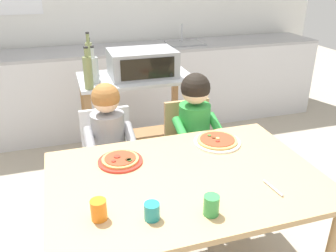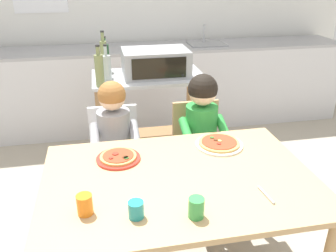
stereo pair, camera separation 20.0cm
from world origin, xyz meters
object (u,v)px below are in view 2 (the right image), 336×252
dining_chair_left (116,155)px  pizza_plate_white (219,144)px  kitchen_island_cart (149,111)px  pizza_plate_red_rimmed (118,157)px  toaster_oven (155,63)px  drinking_cup_green (196,208)px  drinking_cup_teal (136,210)px  bottle_tall_green_wine (104,57)px  bottle_slim_sauce (107,67)px  bottle_brown_beer (99,70)px  child_in_green_shirt (203,130)px  serving_spoon (266,195)px  dining_chair_right (198,149)px  child_in_grey_shirt (115,141)px  bottle_clear_vinegar (106,57)px  drinking_cup_orange (85,205)px  dining_table (179,191)px

dining_chair_left → pizza_plate_white: 0.80m
kitchen_island_cart → pizza_plate_red_rimmed: size_ratio=3.70×
toaster_oven → drinking_cup_green: 1.60m
dining_chair_left → drinking_cup_teal: dining_chair_left is taller
bottle_tall_green_wine → bottle_slim_sauce: size_ratio=1.27×
bottle_brown_beer → bottle_tall_green_wine: bearing=81.3°
child_in_green_shirt → serving_spoon: child_in_green_shirt is taller
bottle_brown_beer → drinking_cup_teal: (0.11, -1.32, -0.26)m
kitchen_island_cart → dining_chair_right: size_ratio=1.12×
bottle_brown_beer → drinking_cup_green: size_ratio=3.32×
toaster_oven → dining_chair_left: 0.83m
drinking_cup_teal → dining_chair_left: bearing=92.4°
bottle_slim_sauce → drinking_cup_green: (0.30, -1.50, -0.23)m
dining_chair_left → toaster_oven: bearing=53.5°
toaster_oven → serving_spoon: toaster_oven is taller
child_in_green_shirt → drinking_cup_green: 0.99m
child_in_grey_shirt → dining_chair_right: bearing=9.7°
serving_spoon → child_in_green_shirt: bearing=93.6°
drinking_cup_teal → kitchen_island_cart: bearing=79.7°
bottle_clear_vinegar → drinking_cup_orange: 1.70m
dining_chair_right → pizza_plate_red_rimmed: bearing=-140.9°
dining_chair_left → drinking_cup_teal: size_ratio=10.61×
dining_chair_left → pizza_plate_white: size_ratio=2.87×
child_in_grey_shirt → pizza_plate_red_rimmed: child_in_grey_shirt is taller
toaster_oven → child_in_grey_shirt: size_ratio=0.51×
child_in_grey_shirt → drinking_cup_orange: size_ratio=11.08×
toaster_oven → bottle_tall_green_wine: bearing=169.7°
dining_chair_right → drinking_cup_teal: dining_chair_right is taller
dining_chair_right → dining_table: bearing=-113.1°
dining_table → serving_spoon: size_ratio=9.90×
child_in_grey_shirt → pizza_plate_white: 0.70m
drinking_cup_orange → bottle_clear_vinegar: bearing=84.4°
bottle_clear_vinegar → dining_table: 1.54m
dining_chair_right → kitchen_island_cart: bearing=117.5°
pizza_plate_white → dining_table: bearing=-137.1°
bottle_tall_green_wine → bottle_brown_beer: 0.29m
child_in_green_shirt → serving_spoon: (0.05, -0.85, 0.05)m
bottle_clear_vinegar → drinking_cup_teal: (0.05, -1.74, -0.25)m
bottle_slim_sauce → child_in_grey_shirt: 0.66m
bottle_brown_beer → drinking_cup_teal: 1.35m
drinking_cup_green → dining_chair_left: bearing=105.3°
bottle_clear_vinegar → dining_chair_left: 0.90m
toaster_oven → pizza_plate_white: toaster_oven is taller
kitchen_island_cart → child_in_green_shirt: size_ratio=0.86×
child_in_grey_shirt → drinking_cup_green: 1.00m
child_in_green_shirt → dining_table: bearing=-116.9°
bottle_brown_beer → pizza_plate_red_rimmed: bearing=-85.4°
bottle_tall_green_wine → bottle_clear_vinegar: bearing=83.5°
bottle_slim_sauce → bottle_brown_beer: bearing=-112.8°
serving_spoon → dining_chair_left: bearing=123.7°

